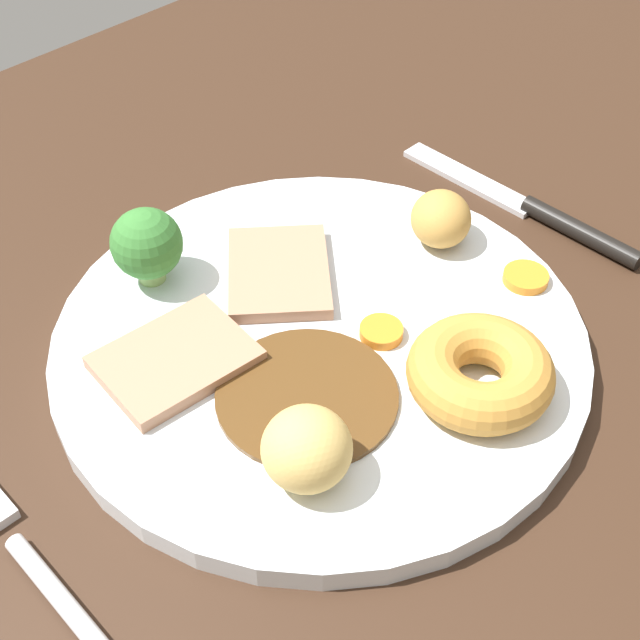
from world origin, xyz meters
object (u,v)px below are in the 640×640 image
meat_slice_under (175,359)px  carrot_coin_back (381,332)px  meat_slice_main (279,272)px  knife (537,211)px  broccoli_floret (147,245)px  fork (30,561)px  dinner_plate (320,342)px  roast_potato_left (441,219)px  yorkshire_pudding (480,372)px  roast_potato_right (307,449)px  carrot_coin_front (526,277)px

meat_slice_under → carrot_coin_back: meat_slice_under is taller
meat_slice_main → knife: bearing=-21.0°
broccoli_floret → fork: 18.75cm
meat_slice_under → knife: size_ratio=0.42×
carrot_coin_back → fork: size_ratio=0.16×
knife → broccoli_floret: bearing=62.6°
dinner_plate → carrot_coin_back: (2.22, -2.55, 1.00)cm
roast_potato_left → fork: roast_potato_left is taller
yorkshire_pudding → roast_potato_left: size_ratio=1.86×
broccoli_floret → knife: broccoli_floret is taller
roast_potato_right → carrot_coin_front: 18.80cm
dinner_plate → fork: size_ratio=1.95×
fork → carrot_coin_front: bearing=-98.7°
roast_potato_left → knife: bearing=-14.9°
roast_potato_right → carrot_coin_back: 10.19cm
dinner_plate → meat_slice_under: meat_slice_under is taller
meat_slice_under → carrot_coin_front: (18.66, -9.40, -0.12)cm
dinner_plate → meat_slice_main: bearing=72.3°
meat_slice_under → yorkshire_pudding: (9.85, -12.58, 0.96)cm
meat_slice_main → broccoli_floret: broccoli_floret is taller
roast_potato_left → fork: bearing=-178.8°
dinner_plate → carrot_coin_front: (11.56, -5.58, 0.98)cm
meat_slice_under → fork: 12.53cm
meat_slice_main → fork: size_ratio=0.51×
carrot_coin_back → meat_slice_main: bearing=94.7°
yorkshire_pudding → carrot_coin_front: (8.81, 3.19, -1.08)cm
dinner_plate → broccoli_floret: bearing=109.9°
meat_slice_main → carrot_coin_back: bearing=-85.3°
knife → meat_slice_under: bearing=78.5°
roast_potato_right → knife: 26.57cm
meat_slice_under → carrot_coin_front: bearing=-26.7°
meat_slice_main → yorkshire_pudding: size_ratio=1.01×
carrot_coin_back → knife: size_ratio=0.13×
roast_potato_right → carrot_coin_front: size_ratio=1.66×
meat_slice_main → meat_slice_under: size_ratio=0.99×
broccoli_floret → yorkshire_pudding: bearing=-71.2°
roast_potato_right → fork: 13.52cm
broccoli_floret → carrot_coin_front: bearing=-46.0°
roast_potato_left → carrot_coin_back: (-8.75, -3.04, -1.34)cm
yorkshire_pudding → broccoli_floret: bearing=108.8°
carrot_coin_front → roast_potato_right: bearing=-178.1°
dinner_plate → knife: bearing=-4.9°
meat_slice_main → roast_potato_right: bearing=-128.1°
carrot_coin_front → dinner_plate: bearing=154.2°
meat_slice_main → roast_potato_right: size_ratio=1.75×
yorkshire_pudding → knife: size_ratio=0.41×
knife → roast_potato_right: bearing=100.3°
yorkshire_pudding → roast_potato_right: roast_potato_right is taller
yorkshire_pudding → knife: (16.10, 7.15, -2.31)cm
roast_potato_left → carrot_coin_back: size_ratio=1.69×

